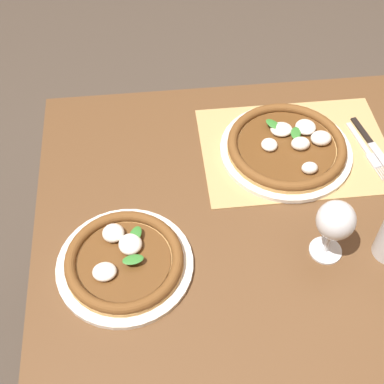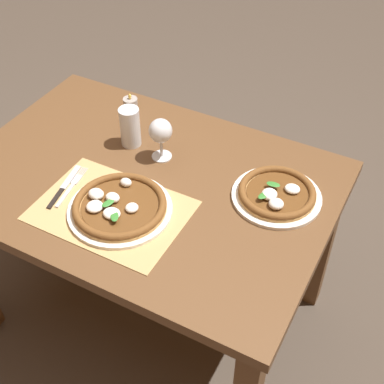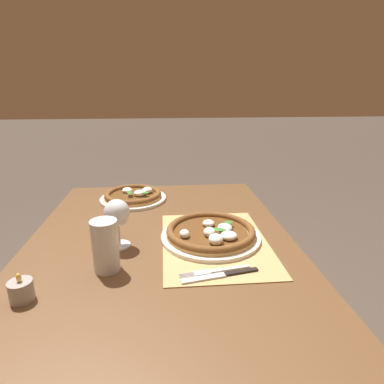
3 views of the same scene
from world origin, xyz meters
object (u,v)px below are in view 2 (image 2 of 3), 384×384
at_px(pint_glass, 130,127).
at_px(fork, 72,186).
at_px(pizza_far, 277,194).
at_px(pizza_near, 119,206).
at_px(wine_glass, 161,132).
at_px(votive_candle, 131,105).
at_px(knife, 64,186).

bearing_deg(pint_glass, fork, -98.64).
xyz_separation_m(pizza_far, fork, (-0.61, -0.27, -0.01)).
xyz_separation_m(pizza_near, wine_glass, (-0.02, 0.29, 0.08)).
relative_size(pizza_far, votive_candle, 4.00).
height_order(pizza_far, knife, pizza_far).
height_order(wine_glass, votive_candle, wine_glass).
bearing_deg(pizza_near, wine_glass, 93.97).
bearing_deg(fork, knife, -153.00).
relative_size(pizza_far, pint_glass, 1.98).
height_order(pint_glass, votive_candle, pint_glass).
xyz_separation_m(knife, votive_candle, (-0.05, 0.48, 0.02)).
bearing_deg(wine_glass, pizza_far, -1.22).
bearing_deg(knife, pizza_far, 23.77).
bearing_deg(votive_candle, fork, -81.15).
distance_m(pizza_far, pint_glass, 0.57).
height_order(pizza_near, wine_glass, wine_glass).
distance_m(pizza_near, fork, 0.20).
xyz_separation_m(fork, votive_candle, (-0.07, 0.47, 0.02)).
height_order(pizza_near, knife, pizza_near).
distance_m(pizza_near, knife, 0.22).
distance_m(wine_glass, fork, 0.34).
height_order(pizza_near, pint_glass, pint_glass).
bearing_deg(pizza_near, knife, 177.94).
xyz_separation_m(wine_glass, pint_glass, (-0.13, 0.02, -0.04)).
bearing_deg(wine_glass, pint_glass, 173.38).
relative_size(wine_glass, votive_candle, 2.15).
distance_m(fork, knife, 0.02).
bearing_deg(votive_candle, pizza_far, -16.57).
relative_size(wine_glass, fork, 0.78).
bearing_deg(knife, wine_glass, 55.02).
xyz_separation_m(pizza_near, votive_candle, (-0.27, 0.49, 0.00)).
bearing_deg(wine_glass, pizza_near, -86.03).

